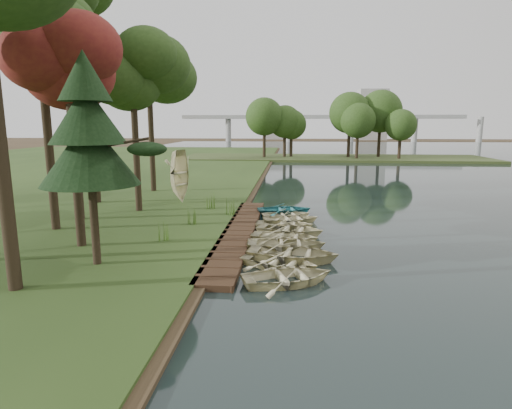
# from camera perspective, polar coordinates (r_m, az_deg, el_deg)

# --- Properties ---
(ground) EXTENTS (300.00, 300.00, 0.00)m
(ground) POSITION_cam_1_polar(r_m,az_deg,el_deg) (22.84, 1.70, -4.23)
(ground) COLOR #3D2F1D
(boardwalk) EXTENTS (1.60, 16.00, 0.30)m
(boardwalk) POSITION_cam_1_polar(r_m,az_deg,el_deg) (22.94, -2.30, -3.78)
(boardwalk) COLOR #342114
(boardwalk) RESTS_ON ground
(peninsula) EXTENTS (50.00, 14.00, 0.45)m
(peninsula) POSITION_cam_1_polar(r_m,az_deg,el_deg) (72.58, 10.26, 6.09)
(peninsula) COLOR #38461F
(peninsula) RESTS_ON ground
(far_trees) EXTENTS (45.60, 5.60, 8.80)m
(far_trees) POSITION_cam_1_polar(r_m,az_deg,el_deg) (72.12, 7.74, 11.07)
(far_trees) COLOR black
(far_trees) RESTS_ON peninsula
(bridge) EXTENTS (95.90, 4.00, 8.60)m
(bridge) POSITION_cam_1_polar(r_m,az_deg,el_deg) (142.47, 9.48, 11.08)
(bridge) COLOR #A5A5A0
(bridge) RESTS_ON ground
(building_a) EXTENTS (10.00, 8.00, 18.00)m
(building_a) POSITION_cam_1_polar(r_m,az_deg,el_deg) (164.60, 15.22, 11.46)
(building_a) COLOR #A5A5A0
(building_a) RESTS_ON ground
(building_b) EXTENTS (8.00, 8.00, 12.00)m
(building_b) POSITION_cam_1_polar(r_m,az_deg,el_deg) (167.15, 2.76, 10.77)
(building_b) COLOR #A5A5A0
(building_b) RESTS_ON ground
(rowboat_0) EXTENTS (4.12, 3.53, 0.72)m
(rowboat_0) POSITION_cam_1_polar(r_m,az_deg,el_deg) (16.06, 4.32, -9.28)
(rowboat_0) COLOR beige
(rowboat_0) RESTS_ON water
(rowboat_1) EXTENTS (3.90, 3.38, 0.68)m
(rowboat_1) POSITION_cam_1_polar(r_m,az_deg,el_deg) (17.72, 3.15, -7.40)
(rowboat_1) COLOR beige
(rowboat_1) RESTS_ON water
(rowboat_2) EXTENTS (4.34, 3.39, 0.82)m
(rowboat_2) POSITION_cam_1_polar(r_m,az_deg,el_deg) (18.63, 4.93, -6.28)
(rowboat_2) COLOR beige
(rowboat_2) RESTS_ON water
(rowboat_3) EXTENTS (3.80, 2.79, 0.76)m
(rowboat_3) POSITION_cam_1_polar(r_m,az_deg,el_deg) (20.12, 4.07, -5.06)
(rowboat_3) COLOR beige
(rowboat_3) RESTS_ON water
(rowboat_4) EXTENTS (3.73, 2.94, 0.70)m
(rowboat_4) POSITION_cam_1_polar(r_m,az_deg,el_deg) (21.47, 3.83, -4.13)
(rowboat_4) COLOR beige
(rowboat_4) RESTS_ON water
(rowboat_5) EXTENTS (4.06, 3.29, 0.74)m
(rowboat_5) POSITION_cam_1_polar(r_m,az_deg,el_deg) (22.88, 4.54, -3.15)
(rowboat_5) COLOR beige
(rowboat_5) RESTS_ON water
(rowboat_6) EXTENTS (3.35, 2.49, 0.67)m
(rowboat_6) POSITION_cam_1_polar(r_m,az_deg,el_deg) (24.15, 3.83, -2.48)
(rowboat_6) COLOR beige
(rowboat_6) RESTS_ON water
(rowboat_7) EXTENTS (3.81, 3.15, 0.69)m
(rowboat_7) POSITION_cam_1_polar(r_m,az_deg,el_deg) (25.49, 4.75, -1.77)
(rowboat_7) COLOR beige
(rowboat_7) RESTS_ON water
(rowboat_8) EXTENTS (3.49, 2.88, 0.63)m
(rowboat_8) POSITION_cam_1_polar(r_m,az_deg,el_deg) (26.80, 4.07, -1.20)
(rowboat_8) COLOR beige
(rowboat_8) RESTS_ON water
(rowboat_9) EXTENTS (3.98, 3.21, 0.73)m
(rowboat_9) POSITION_cam_1_polar(r_m,az_deg,el_deg) (28.05, 3.83, -0.55)
(rowboat_9) COLOR teal
(rowboat_9) RESTS_ON water
(stored_rowboat) EXTENTS (4.51, 3.90, 0.78)m
(stored_rowboat) POSITION_cam_1_polar(r_m,az_deg,el_deg) (31.20, -9.96, 0.97)
(stored_rowboat) COLOR beige
(stored_rowboat) RESTS_ON bank
(tree_1) EXTENTS (4.97, 4.97, 12.25)m
(tree_1) POSITION_cam_1_polar(r_m,az_deg,el_deg) (25.33, -26.99, 19.73)
(tree_1) COLOR black
(tree_1) RESTS_ON bank
(tree_2) EXTENTS (3.83, 3.83, 10.19)m
(tree_2) POSITION_cam_1_polar(r_m,az_deg,el_deg) (21.12, -23.90, 17.58)
(tree_2) COLOR black
(tree_2) RESTS_ON bank
(tree_3) EXTENTS (4.64, 4.64, 14.19)m
(tree_3) POSITION_cam_1_polar(r_m,az_deg,el_deg) (27.86, -24.24, 23.17)
(tree_3) COLOR black
(tree_3) RESTS_ON bank
(tree_4) EXTENTS (4.60, 4.60, 10.65)m
(tree_4) POSITION_cam_1_polar(r_m,az_deg,el_deg) (28.66, -16.19, 16.38)
(tree_4) COLOR black
(tree_4) RESTS_ON bank
(tree_6) EXTENTS (5.05, 5.05, 12.18)m
(tree_6) POSITION_cam_1_polar(r_m,az_deg,el_deg) (37.13, -14.16, 17.15)
(tree_6) COLOR black
(tree_6) RESTS_ON bank
(pine_tree) EXTENTS (3.80, 3.80, 8.33)m
(pine_tree) POSITION_cam_1_polar(r_m,az_deg,el_deg) (17.86, -21.50, 8.94)
(pine_tree) COLOR black
(pine_tree) RESTS_ON bank
(reeds_0) EXTENTS (0.60, 0.60, 0.92)m
(reeds_0) POSITION_cam_1_polar(r_m,az_deg,el_deg) (21.19, -12.38, -3.55)
(reeds_0) COLOR #3F661E
(reeds_0) RESTS_ON bank
(reeds_1) EXTENTS (0.60, 0.60, 0.90)m
(reeds_1) POSITION_cam_1_polar(r_m,az_deg,el_deg) (24.45, -8.44, -1.54)
(reeds_1) COLOR #3F661E
(reeds_1) RESTS_ON bank
(reeds_2) EXTENTS (0.60, 0.60, 1.07)m
(reeds_2) POSITION_cam_1_polar(r_m,az_deg,el_deg) (28.71, -6.07, 0.52)
(reeds_2) COLOR #3F661E
(reeds_2) RESTS_ON bank
(reeds_3) EXTENTS (0.60, 0.60, 1.02)m
(reeds_3) POSITION_cam_1_polar(r_m,az_deg,el_deg) (26.81, -3.38, -0.22)
(reeds_3) COLOR #3F661E
(reeds_3) RESTS_ON bank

